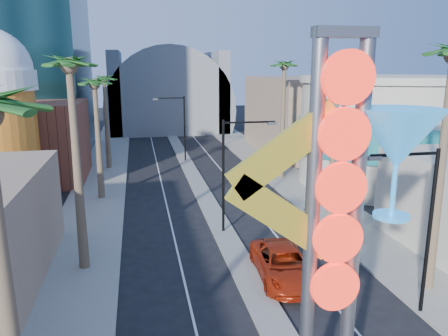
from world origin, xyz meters
TOP-DOWN VIEW (x-y plane):
  - sidewalk_west at (-9.50, 35.00)m, footprint 5.00×100.00m
  - sidewalk_east at (9.50, 35.00)m, footprint 5.00×100.00m
  - median at (0.00, 38.00)m, footprint 1.60×84.00m
  - brick_filler_west at (-16.00, 38.00)m, footprint 10.00×10.00m
  - filler_east at (16.00, 48.00)m, footprint 10.00×20.00m
  - turquoise_building at (18.00, 30.00)m, footprint 16.60×16.60m
  - canopy at (0.00, 72.00)m, footprint 22.00×16.00m
  - neon_sign at (0.82, 2.96)m, footprint 6.53×2.60m
  - streetlight_0 at (0.55, 20.00)m, footprint 3.79×0.25m
  - streetlight_1 at (-0.55, 44.00)m, footprint 3.79×0.25m
  - streetlight_2 at (6.72, 8.00)m, footprint 3.45×0.25m
  - palm_1 at (-9.00, 16.00)m, footprint 2.40×2.40m
  - palm_2 at (-9.00, 30.00)m, footprint 2.40×2.40m
  - palm_3 at (-9.00, 42.00)m, footprint 2.40×2.40m
  - palm_6 at (9.00, 22.00)m, footprint 2.40×2.40m
  - palm_7 at (9.00, 34.00)m, footprint 2.40×2.40m
  - red_pickup at (1.92, 12.64)m, footprint 3.25×6.36m
  - pedestrian_b at (7.52, 23.20)m, footprint 0.88×0.74m

SIDE VIEW (x-z plane):
  - sidewalk_west at x=-9.50m, z-range 0.00..0.15m
  - sidewalk_east at x=9.50m, z-range 0.00..0.15m
  - median at x=0.00m, z-range 0.00..0.15m
  - red_pickup at x=1.92m, z-range 0.00..1.72m
  - pedestrian_b at x=7.52m, z-range 0.15..1.77m
  - brick_filler_west at x=-16.00m, z-range 0.00..8.00m
  - canopy at x=0.00m, z-range -6.69..15.31m
  - streetlight_2 at x=6.72m, z-range 0.83..8.83m
  - streetlight_0 at x=0.55m, z-range 0.88..8.88m
  - streetlight_1 at x=-0.55m, z-range 0.88..8.88m
  - filler_east at x=16.00m, z-range 0.00..10.00m
  - turquoise_building at x=18.00m, z-range -0.05..10.55m
  - neon_sign at x=0.82m, z-range 1.03..13.58m
  - palm_2 at x=-9.00m, z-range 3.88..15.08m
  - palm_3 at x=-9.00m, z-range 3.88..15.08m
  - palm_6 at x=9.00m, z-range 4.08..15.78m
  - palm_1 at x=-9.00m, z-range 4.47..17.17m
  - palm_7 at x=9.00m, z-range 4.47..17.17m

